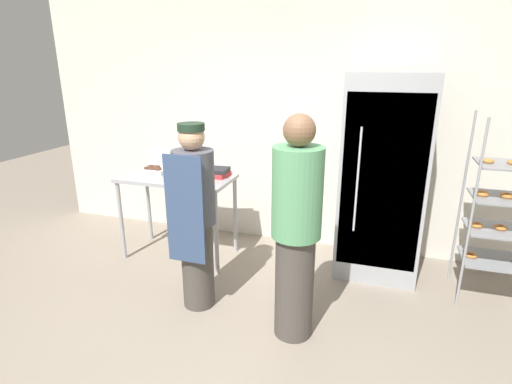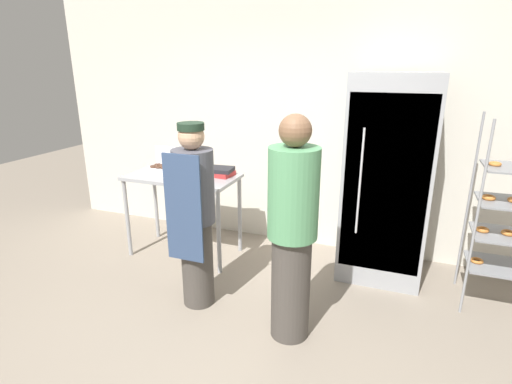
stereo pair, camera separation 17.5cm
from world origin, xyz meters
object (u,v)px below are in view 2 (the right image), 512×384
Objects in this scene: baking_rack at (511,218)px; blender_pitcher at (184,163)px; person_baker at (195,215)px; binder_stack at (219,171)px; refrigerator at (387,180)px; donut_box at (161,167)px; person_customer at (292,231)px.

baking_rack reaches higher than blender_pitcher.
person_baker is (-2.49, -0.91, 0.02)m from baking_rack.
person_baker is (0.24, -0.96, -0.12)m from binder_stack.
refrigerator is at bearing 37.56° from person_baker.
binder_stack is (-1.71, -0.17, -0.04)m from refrigerator.
binder_stack is at bearing 5.95° from donut_box.
refrigerator is 1.86m from person_baker.
binder_stack is 1.58m from person_customer.
baking_rack is at bearing 0.93° from blender_pitcher.
refrigerator is 2.09m from blender_pitcher.
baking_rack is 5.81× the size of blender_pitcher.
person_baker is 0.93× the size of person_customer.
person_customer is at bearing -33.77° from blender_pitcher.
person_customer reaches higher than donut_box.
donut_box reaches higher than binder_stack.
binder_stack is (0.36, 0.10, -0.08)m from blender_pitcher.
person_baker is at bearing -142.44° from refrigerator.
person_customer is at bearing -8.85° from person_baker.
donut_box is at bearing 135.52° from person_baker.
baking_rack reaches higher than binder_stack.
binder_stack is at bearing 178.88° from baking_rack.
blender_pitcher reaches higher than binder_stack.
blender_pitcher is at bearing -172.60° from refrigerator.
binder_stack is at bearing 15.88° from blender_pitcher.
blender_pitcher is at bearing -6.32° from donut_box.
baking_rack is 3.10m from blender_pitcher.
person_baker reaches higher than donut_box.
refrigerator reaches higher than binder_stack.
blender_pitcher is (0.31, -0.03, 0.08)m from donut_box.
refrigerator is at bearing 5.54° from binder_stack.
person_baker is at bearing -76.06° from binder_stack.
person_customer reaches higher than binder_stack.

